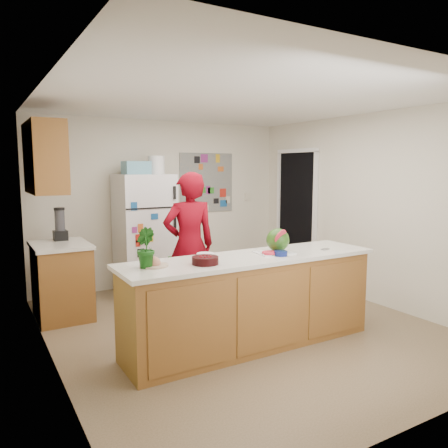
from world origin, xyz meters
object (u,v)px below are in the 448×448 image
refrigerator (145,234)px  cherry_bowl (205,260)px  watermelon (278,240)px  person (189,245)px

refrigerator → cherry_bowl: size_ratio=7.00×
refrigerator → cherry_bowl: bearing=-97.3°
cherry_bowl → watermelon: bearing=7.2°
person → watermelon: bearing=122.3°
person → cherry_bowl: (-0.41, -1.19, 0.08)m
person → watermelon: size_ratio=7.31×
person → cherry_bowl: 1.26m
watermelon → cherry_bowl: size_ratio=0.98×
refrigerator → watermelon: (0.59, -2.36, 0.20)m
person → cherry_bowl: bearing=78.5°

